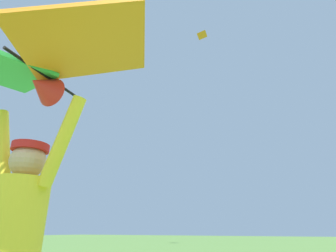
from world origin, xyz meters
TOP-DOWN VIEW (x-y plane):
  - kite_flyer_person at (-0.29, 0.27)m, footprint 0.81×0.39m
  - held_stunt_kite at (-0.28, 0.19)m, footprint 1.89×1.12m
  - distant_kite_orange_high_left at (-5.59, 18.59)m, footprint 1.15×1.16m

SIDE VIEW (x-z plane):
  - kite_flyer_person at x=-0.29m, z-range -0.02..1.90m
  - held_stunt_kite at x=-0.28m, z-range 2.01..2.42m
  - distant_kite_orange_high_left at x=-5.59m, z-range 18.06..18.41m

